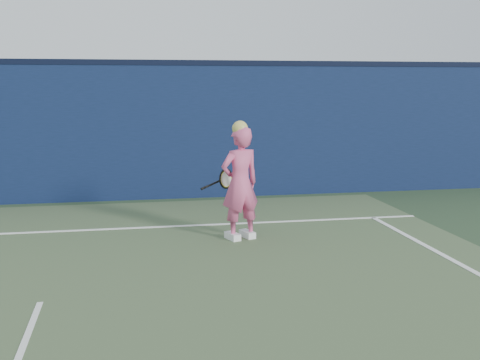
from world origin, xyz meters
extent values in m
plane|color=#293D25|center=(0.00, 0.00, 0.00)|extent=(80.00, 80.00, 0.00)
cube|color=#0C1936|center=(0.00, 6.50, 1.25)|extent=(24.00, 0.40, 2.50)
cube|color=black|center=(0.00, 6.50, 2.55)|extent=(24.00, 0.42, 0.10)
imported|color=#D65384|center=(2.43, 3.11, 0.79)|extent=(0.67, 0.55, 1.58)
sphere|color=#CCBF5B|center=(2.43, 3.11, 1.55)|extent=(0.22, 0.22, 0.22)
cube|color=white|center=(2.54, 3.15, 0.05)|extent=(0.21, 0.30, 0.10)
cube|color=white|center=(2.31, 3.08, 0.05)|extent=(0.21, 0.30, 0.10)
torus|color=black|center=(2.30, 3.55, 0.79)|extent=(0.27, 0.23, 0.30)
torus|color=yellow|center=(2.30, 3.55, 0.79)|extent=(0.21, 0.19, 0.25)
cylinder|color=beige|center=(2.30, 3.55, 0.79)|extent=(0.21, 0.18, 0.25)
cylinder|color=black|center=(2.09, 3.47, 0.73)|extent=(0.25, 0.16, 0.10)
cylinder|color=black|center=(1.97, 3.43, 0.69)|extent=(0.13, 0.09, 0.07)
cube|color=white|center=(0.00, 4.00, 0.01)|extent=(11.00, 0.08, 0.01)
camera|label=1|loc=(0.89, -4.97, 2.15)|focal=45.00mm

